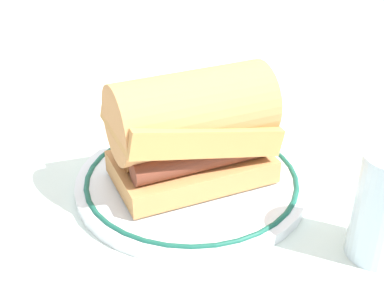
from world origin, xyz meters
TOP-DOWN VIEW (x-y plane):
  - ground_plane at (0.00, 0.00)m, footprint 1.50×1.50m
  - plate at (-0.03, -0.02)m, footprint 0.26×0.26m
  - sausage_sandwich at (-0.03, -0.02)m, footprint 0.20×0.16m
  - drinking_glass at (0.15, -0.13)m, footprint 0.06×0.06m

SIDE VIEW (x-z plane):
  - ground_plane at x=0.00m, z-range 0.00..0.00m
  - plate at x=-0.03m, z-range 0.00..0.02m
  - drinking_glass at x=0.15m, z-range -0.01..0.10m
  - sausage_sandwich at x=-0.03m, z-range 0.01..0.14m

